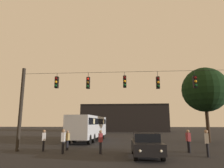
{
  "coord_description": "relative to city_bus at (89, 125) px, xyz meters",
  "views": [
    {
      "loc": [
        0.2,
        -4.7,
        2.19
      ],
      "look_at": [
        -0.93,
        9.67,
        4.97
      ],
      "focal_mm": 32.32,
      "sensor_mm": 36.0,
      "label": 1
    }
  ],
  "objects": [
    {
      "name": "city_bus",
      "position": [
        0.0,
        0.0,
        0.0
      ],
      "size": [
        3.09,
        11.12,
        3.0
      ],
      "color": "#B7BCC6",
      "rests_on": "ground"
    },
    {
      "name": "pedestrian_far_side",
      "position": [
        0.18,
        -10.58,
        -0.88
      ],
      "size": [
        0.27,
        0.38,
        1.73
      ],
      "color": "black",
      "rests_on": "ground"
    },
    {
      "name": "pedestrian_near_bus",
      "position": [
        -0.09,
        -8.61,
        -0.99
      ],
      "size": [
        0.3,
        0.4,
        1.57
      ],
      "color": "black",
      "rests_on": "ground"
    },
    {
      "name": "corner_building",
      "position": [
        3.93,
        29.19,
        1.56
      ],
      "size": [
        21.97,
        9.11,
        6.85
      ],
      "color": "black",
      "rests_on": "ground"
    },
    {
      "name": "car_near_right",
      "position": [
        6.07,
        -11.48,
        -1.07
      ],
      "size": [
        1.91,
        4.38,
        1.52
      ],
      "color": "black",
      "rests_on": "ground"
    },
    {
      "name": "pedestrian_trailing",
      "position": [
        2.9,
        -10.41,
        -0.93
      ],
      "size": [
        0.36,
        0.42,
        1.66
      ],
      "color": "black",
      "rests_on": "ground"
    },
    {
      "name": "ground_plane",
      "position": [
        4.71,
        3.79,
        -1.87
      ],
      "size": [
        168.0,
        168.0,
        0.0
      ],
      "primitive_type": "plane",
      "color": "black",
      "rests_on": "ground"
    },
    {
      "name": "pedestrian_crossing_left",
      "position": [
        9.43,
        -9.29,
        -0.92
      ],
      "size": [
        0.31,
        0.4,
        1.67
      ],
      "color": "black",
      "rests_on": "ground"
    },
    {
      "name": "pedestrian_crossing_right",
      "position": [
        -1.77,
        -9.39,
        -0.94
      ],
      "size": [
        0.34,
        0.42,
        1.64
      ],
      "color": "black",
      "rests_on": "ground"
    },
    {
      "name": "overhead_signal_span",
      "position": [
        4.67,
        -9.57,
        2.17
      ],
      "size": [
        17.3,
        0.44,
        6.71
      ],
      "color": "black",
      "rests_on": "ground"
    },
    {
      "name": "pedestrian_crossing_center",
      "position": [
        10.07,
        -11.2,
        -0.88
      ],
      "size": [
        0.33,
        0.41,
        1.74
      ],
      "color": "black",
      "rests_on": "ground"
    },
    {
      "name": "tree_left_silhouette",
      "position": [
        14.03,
        -1.02,
        4.19
      ],
      "size": [
        5.26,
        5.26,
        8.7
      ],
      "color": "#2D2116",
      "rests_on": "ground"
    }
  ]
}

